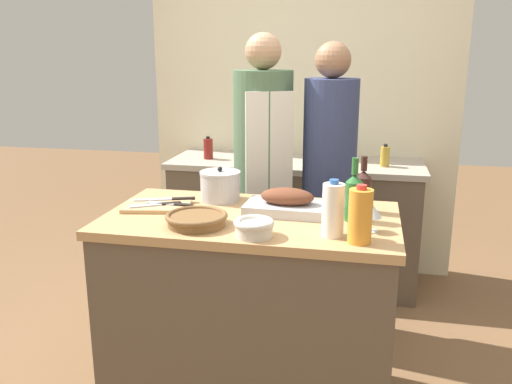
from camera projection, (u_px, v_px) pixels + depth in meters
The scene contains 21 objects.
kitchen_island at pixel (251, 311), 2.52m from camera, with size 1.29×0.72×0.94m.
back_counter at pixel (294, 222), 3.89m from camera, with size 1.76×0.60×0.89m.
back_wall at pixel (303, 101), 4.01m from camera, with size 2.26×0.10×2.55m.
roasting_pan at pixel (287, 204), 2.42m from camera, with size 0.38×0.23×0.12m.
wicker_basket at pixel (197, 219), 2.25m from camera, with size 0.26×0.26×0.05m.
cutting_board at pixel (157, 206), 2.51m from camera, with size 0.33×0.24×0.02m.
stock_pot at pixel (220, 186), 2.62m from camera, with size 0.20×0.20×0.17m.
mixing_bowl at pixel (254, 227), 2.12m from camera, with size 0.16×0.16×0.07m.
juice_jug at pixel (360, 216), 2.04m from camera, with size 0.09×0.09×0.23m.
milk_jug at pixel (333, 210), 2.11m from camera, with size 0.09×0.09×0.23m.
wine_bottle_green at pixel (354, 196), 2.30m from camera, with size 0.07×0.07×0.27m.
wine_bottle_dark at pixel (363, 190), 2.43m from camera, with size 0.07×0.07×0.26m.
wine_glass_left at pixel (372, 211), 2.17m from camera, with size 0.08×0.08×0.12m.
knife_chef at pixel (167, 199), 2.58m from camera, with size 0.28×0.12×0.01m.
knife_paring at pixel (157, 205), 2.49m from camera, with size 0.22×0.14×0.01m.
knife_bread at pixel (171, 204), 2.50m from camera, with size 0.22×0.04×0.01m.
condiment_bottle_tall at pixel (264, 145), 3.85m from camera, with size 0.05×0.05×0.21m.
condiment_bottle_short at pixel (208, 149), 3.83m from camera, with size 0.07×0.07×0.16m.
condiment_bottle_extra at pixel (385, 156), 3.58m from camera, with size 0.06×0.06×0.15m.
person_cook_aproned at pixel (263, 170), 3.14m from camera, with size 0.36×0.38×1.74m.
person_cook_guest at pixel (329, 176), 3.09m from camera, with size 0.30×0.30×1.69m.
Camera 1 is at (0.49, -2.24, 1.65)m, focal length 38.00 mm.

